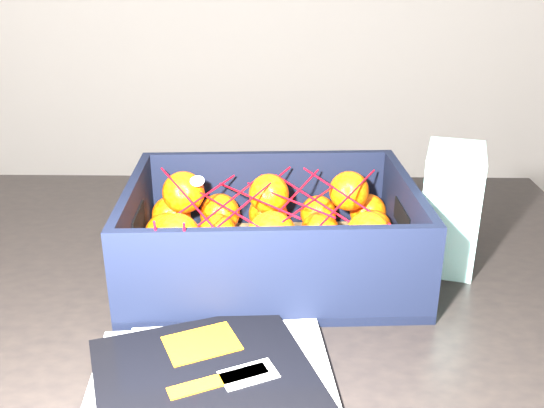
{
  "coord_description": "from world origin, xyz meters",
  "views": [
    {
      "loc": [
        -0.22,
        -0.85,
        1.15
      ],
      "look_at": [
        -0.19,
        -0.15,
        0.86
      ],
      "focal_mm": 39.95,
      "sensor_mm": 36.0,
      "label": 1
    }
  ],
  "objects": [
    {
      "name": "table",
      "position": [
        -0.3,
        -0.15,
        0.65
      ],
      "size": [
        1.24,
        0.86,
        0.75
      ],
      "color": "black",
      "rests_on": "ground"
    },
    {
      "name": "produce_crate",
      "position": [
        -0.19,
        -0.12,
        0.79
      ],
      "size": [
        0.38,
        0.28,
        0.13
      ],
      "color": "olive",
      "rests_on": "table"
    },
    {
      "name": "clementine_heap",
      "position": [
        -0.19,
        -0.12,
        0.8
      ],
      "size": [
        0.36,
        0.26,
        0.11
      ],
      "color": "#E64E04",
      "rests_on": "produce_crate"
    },
    {
      "name": "mesh_net",
      "position": [
        -0.2,
        -0.13,
        0.85
      ],
      "size": [
        0.31,
        0.25,
        0.09
      ],
      "color": "red",
      "rests_on": "clementine_heap"
    },
    {
      "name": "retail_carton",
      "position": [
        0.05,
        -0.11,
        0.83
      ],
      "size": [
        0.1,
        0.13,
        0.16
      ],
      "primitive_type": "cube",
      "rotation": [
        0.0,
        0.0,
        -0.33
      ],
      "color": "white",
      "rests_on": "table"
    }
  ]
}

